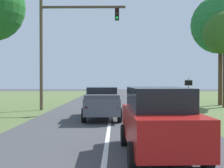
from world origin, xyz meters
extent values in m
plane|color=#424244|center=(0.00, 9.99, 0.00)|extent=(120.00, 120.00, 0.00)
cube|color=#9E1411|center=(1.62, 5.64, 0.87)|extent=(2.10, 4.57, 1.01)
cube|color=black|center=(1.61, 5.86, 1.71)|extent=(1.79, 2.86, 0.67)
cube|color=red|center=(0.95, 3.39, 0.92)|extent=(0.14, 0.07, 0.12)
cube|color=red|center=(2.50, 3.46, 0.92)|extent=(0.14, 0.07, 0.12)
cylinder|color=black|center=(0.61, 6.99, 0.36)|extent=(0.26, 0.73, 0.72)
cylinder|color=black|center=(2.51, 7.07, 0.36)|extent=(0.26, 0.73, 0.72)
cylinder|color=black|center=(0.74, 4.21, 0.36)|extent=(0.26, 0.73, 0.72)
cylinder|color=black|center=(2.63, 4.29, 0.36)|extent=(0.26, 0.73, 0.72)
cube|color=#4C515B|center=(-0.50, 13.99, 0.85)|extent=(2.17, 5.22, 0.90)
cube|color=black|center=(-0.49, 13.74, 1.59)|extent=(1.79, 2.03, 0.56)
cube|color=#41454E|center=(-0.42, 12.40, 1.40)|extent=(1.92, 2.04, 0.20)
cube|color=red|center=(-1.17, 11.42, 0.90)|extent=(0.14, 0.07, 0.12)
cube|color=red|center=(0.41, 11.50, 0.90)|extent=(0.14, 0.07, 0.12)
cylinder|color=black|center=(-1.54, 15.54, 0.40)|extent=(0.27, 0.81, 0.80)
cylinder|color=black|center=(0.38, 15.63, 0.40)|extent=(0.27, 0.81, 0.80)
cylinder|color=black|center=(-1.39, 12.36, 0.40)|extent=(0.27, 0.81, 0.80)
cylinder|color=black|center=(0.54, 12.45, 0.40)|extent=(0.27, 0.81, 0.80)
cylinder|color=brown|center=(-5.33, 18.70, 4.20)|extent=(0.24, 0.24, 8.40)
cube|color=#4C3D2B|center=(-2.13, 18.70, 7.80)|extent=(6.39, 0.16, 0.16)
cube|color=black|center=(0.43, 18.70, 7.25)|extent=(0.32, 0.28, 0.90)
sphere|color=black|center=(0.43, 18.55, 7.55)|extent=(0.22, 0.22, 0.22)
sphere|color=black|center=(0.43, 18.55, 7.25)|extent=(0.22, 0.22, 0.22)
sphere|color=#1ED83F|center=(0.43, 18.55, 6.95)|extent=(0.22, 0.22, 0.22)
cylinder|color=gray|center=(5.46, 17.28, 1.22)|extent=(0.08, 0.08, 2.44)
cube|color=white|center=(5.46, 17.25, 2.09)|extent=(0.60, 0.03, 0.44)
cube|color=black|center=(5.46, 17.23, 2.09)|extent=(0.52, 0.01, 0.36)
cylinder|color=#4C351E|center=(9.81, 23.10, 2.67)|extent=(0.36, 0.36, 5.33)
sphere|color=#226A2E|center=(9.81, 23.10, 7.31)|extent=(5.28, 5.28, 5.28)
camera|label=1|loc=(0.31, -3.02, 2.27)|focal=46.06mm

